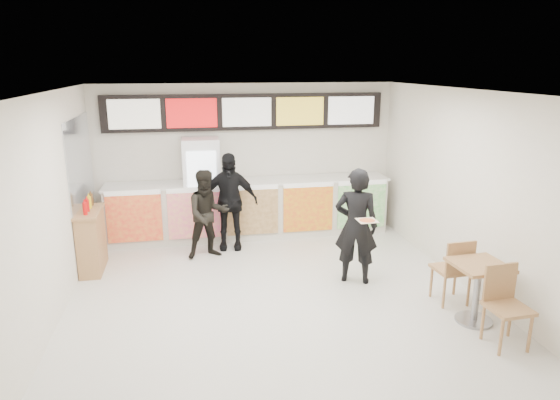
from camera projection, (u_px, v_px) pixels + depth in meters
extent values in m
plane|color=beige|center=(279.00, 305.00, 7.17)|extent=(7.00, 7.00, 0.00)
plane|color=white|center=(279.00, 93.00, 6.38)|extent=(7.00, 7.00, 0.00)
plane|color=silver|center=(247.00, 159.00, 10.09)|extent=(6.00, 0.00, 6.00)
plane|color=silver|center=(43.00, 217.00, 6.23)|extent=(0.00, 7.00, 7.00)
plane|color=silver|center=(479.00, 195.00, 7.31)|extent=(0.00, 7.00, 7.00)
cube|color=silver|center=(250.00, 209.00, 9.96)|extent=(5.50, 0.70, 1.10)
cube|color=silver|center=(250.00, 182.00, 9.81)|extent=(5.56, 0.76, 0.04)
cube|color=red|center=(134.00, 218.00, 9.19)|extent=(0.99, 0.02, 0.90)
cube|color=#F63686|center=(195.00, 215.00, 9.39)|extent=(0.99, 0.02, 0.90)
cube|color=brown|center=(253.00, 212.00, 9.59)|extent=(0.99, 0.02, 0.90)
cube|color=gold|center=(308.00, 209.00, 9.78)|extent=(0.99, 0.02, 0.90)
cube|color=green|center=(362.00, 206.00, 9.98)|extent=(0.99, 0.02, 0.90)
cube|color=black|center=(247.00, 112.00, 9.76)|extent=(5.50, 0.12, 0.70)
cube|color=white|center=(134.00, 114.00, 9.32)|extent=(0.95, 0.02, 0.55)
cube|color=red|center=(192.00, 113.00, 9.51)|extent=(0.95, 0.02, 0.55)
cube|color=silver|center=(247.00, 112.00, 9.70)|extent=(0.95, 0.02, 0.55)
cube|color=gold|center=(300.00, 111.00, 9.89)|extent=(0.95, 0.02, 0.55)
cube|color=white|center=(351.00, 110.00, 10.08)|extent=(0.95, 0.02, 0.55)
cube|color=white|center=(202.00, 189.00, 9.69)|extent=(0.70, 0.65, 2.00)
cube|color=white|center=(203.00, 191.00, 9.36)|extent=(0.54, 0.02, 1.50)
cylinder|color=#167C34|center=(193.00, 222.00, 9.51)|extent=(0.07, 0.07, 0.22)
cylinder|color=#F35914|center=(200.00, 221.00, 9.54)|extent=(0.07, 0.07, 0.22)
cylinder|color=red|center=(207.00, 221.00, 9.56)|extent=(0.07, 0.07, 0.22)
cylinder|color=#164AAC|center=(215.00, 220.00, 9.59)|extent=(0.07, 0.07, 0.22)
cylinder|color=#F35914|center=(192.00, 202.00, 9.41)|extent=(0.07, 0.07, 0.22)
cylinder|color=red|center=(199.00, 202.00, 9.44)|extent=(0.07, 0.07, 0.22)
cylinder|color=#164AAC|center=(207.00, 202.00, 9.46)|extent=(0.07, 0.07, 0.22)
cylinder|color=#167C34|center=(214.00, 201.00, 9.49)|extent=(0.07, 0.07, 0.22)
cylinder|color=red|center=(191.00, 183.00, 9.31)|extent=(0.07, 0.07, 0.22)
cylinder|color=#164AAC|center=(198.00, 183.00, 9.34)|extent=(0.07, 0.07, 0.22)
cylinder|color=#167C34|center=(206.00, 182.00, 9.37)|extent=(0.07, 0.07, 0.22)
cylinder|color=#F35914|center=(213.00, 182.00, 9.39)|extent=(0.07, 0.07, 0.22)
cylinder|color=#164AAC|center=(190.00, 163.00, 9.21)|extent=(0.07, 0.07, 0.22)
cylinder|color=#167C34|center=(197.00, 163.00, 9.24)|extent=(0.07, 0.07, 0.22)
cylinder|color=#F35914|center=(205.00, 162.00, 9.27)|extent=(0.07, 0.07, 0.22)
cylinder|color=red|center=(213.00, 162.00, 9.29)|extent=(0.07, 0.07, 0.22)
cube|color=#B2B7BF|center=(80.00, 162.00, 8.49)|extent=(0.01, 2.00, 1.50)
imported|color=black|center=(356.00, 226.00, 7.75)|extent=(0.79, 0.67, 1.84)
imported|color=black|center=(208.00, 214.00, 8.79)|extent=(0.88, 0.74, 1.59)
imported|color=black|center=(229.00, 201.00, 9.19)|extent=(1.11, 0.58, 1.82)
cube|color=beige|center=(367.00, 221.00, 7.27)|extent=(0.28, 0.28, 0.01)
cone|color=#CC7233|center=(367.00, 220.00, 7.26)|extent=(0.36, 0.36, 0.02)
cube|color=tan|center=(480.00, 265.00, 6.51)|extent=(0.71, 0.71, 0.04)
cylinder|color=gray|center=(476.00, 294.00, 6.62)|extent=(0.09, 0.09, 0.80)
cylinder|color=gray|center=(473.00, 320.00, 6.72)|extent=(0.49, 0.49, 0.03)
cube|color=tan|center=(508.00, 308.00, 6.02)|extent=(0.49, 0.49, 0.04)
cube|color=tan|center=(500.00, 282.00, 6.15)|extent=(0.45, 0.06, 0.47)
cube|color=tan|center=(451.00, 269.00, 7.17)|extent=(0.49, 0.49, 0.04)
cube|color=tan|center=(461.00, 258.00, 6.90)|extent=(0.45, 0.06, 0.47)
cube|color=tan|center=(92.00, 242.00, 8.29)|extent=(0.33, 0.89, 1.00)
cube|color=tan|center=(88.00, 212.00, 8.15)|extent=(0.38, 0.93, 0.04)
cylinder|color=red|center=(85.00, 209.00, 7.88)|extent=(0.07, 0.07, 0.20)
cylinder|color=red|center=(87.00, 205.00, 8.06)|extent=(0.07, 0.07, 0.20)
cylinder|color=yellow|center=(89.00, 202.00, 8.24)|extent=(0.07, 0.07, 0.20)
cylinder|color=brown|center=(91.00, 200.00, 8.41)|extent=(0.07, 0.07, 0.20)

